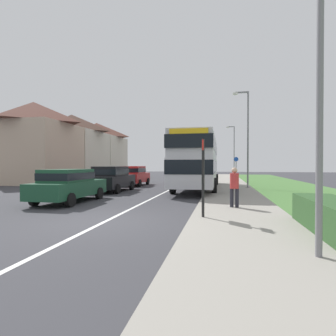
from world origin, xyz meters
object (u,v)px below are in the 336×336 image
at_px(bus_stop_sign, 203,172).
at_px(street_lamp_far, 233,148).
at_px(double_decker_bus, 198,160).
at_px(cycle_route_sign, 236,168).
at_px(pedestrian_at_stop, 234,185).
at_px(street_lamp_mid, 246,133).
at_px(parked_car_red, 134,175).
at_px(street_lamp_near, 314,35).
at_px(parked_car_dark_green, 69,184).
at_px(parked_car_black, 112,178).

distance_m(bus_stop_sign, street_lamp_far, 30.71).
bearing_deg(double_decker_bus, cycle_route_sign, 68.68).
distance_m(pedestrian_at_stop, street_lamp_mid, 10.14).
bearing_deg(parked_car_red, street_lamp_mid, -10.49).
relative_size(pedestrian_at_stop, street_lamp_near, 0.23).
xyz_separation_m(parked_car_dark_green, parked_car_red, (-0.24, 10.48, 0.04)).
distance_m(parked_car_dark_green, parked_car_black, 5.32).
relative_size(parked_car_dark_green, bus_stop_sign, 1.72).
bearing_deg(bus_stop_sign, street_lamp_mid, 78.76).
xyz_separation_m(street_lamp_near, street_lamp_far, (0.03, 33.90, -0.02)).
relative_size(parked_car_red, street_lamp_mid, 0.57).
relative_size(double_decker_bus, parked_car_black, 2.62).
relative_size(double_decker_bus, parked_car_dark_green, 2.56).
bearing_deg(cycle_route_sign, parked_car_black, -129.37).
relative_size(cycle_route_sign, street_lamp_mid, 0.36).
bearing_deg(parked_car_dark_green, cycle_route_sign, 61.71).
xyz_separation_m(parked_car_red, pedestrian_at_stop, (7.79, -11.25, 0.07)).
xyz_separation_m(cycle_route_sign, street_lamp_mid, (0.36, -6.93, 2.65)).
bearing_deg(parked_car_black, street_lamp_far, 68.44).
height_order(double_decker_bus, parked_car_red, double_decker_bus).
distance_m(double_decker_bus, bus_stop_sign, 10.93).
bearing_deg(street_lamp_mid, parked_car_red, 169.51).
height_order(pedestrian_at_stop, street_lamp_mid, street_lamp_mid).
relative_size(parked_car_dark_green, street_lamp_near, 0.63).
bearing_deg(street_lamp_far, parked_car_black, -111.56).
xyz_separation_m(parked_car_dark_green, cycle_route_sign, (8.47, 15.73, 0.56)).
xyz_separation_m(double_decker_bus, cycle_route_sign, (3.07, 7.87, -0.72)).
relative_size(cycle_route_sign, street_lamp_far, 0.35).
bearing_deg(pedestrian_at_stop, parked_car_red, 124.72).
xyz_separation_m(double_decker_bus, parked_car_red, (-5.64, 2.62, -1.24)).
xyz_separation_m(double_decker_bus, bus_stop_sign, (1.09, -10.86, -0.60)).
bearing_deg(cycle_route_sign, bus_stop_sign, -96.05).
distance_m(double_decker_bus, street_lamp_far, 20.04).
relative_size(double_decker_bus, cycle_route_sign, 4.53).
bearing_deg(parked_car_dark_green, street_lamp_far, 72.46).
relative_size(parked_car_red, bus_stop_sign, 1.54).
xyz_separation_m(parked_car_black, pedestrian_at_stop, (7.63, -6.09, 0.06)).
relative_size(double_decker_bus, bus_stop_sign, 4.39).
height_order(parked_car_black, bus_stop_sign, bus_stop_sign).
bearing_deg(street_lamp_near, street_lamp_far, 89.96).
height_order(parked_car_red, pedestrian_at_stop, pedestrian_at_stop).
height_order(cycle_route_sign, street_lamp_far, street_lamp_far).
distance_m(parked_car_red, street_lamp_near, 19.33).
distance_m(double_decker_bus, parked_car_black, 6.16).
relative_size(pedestrian_at_stop, street_lamp_far, 0.23).
distance_m(parked_car_dark_green, cycle_route_sign, 17.87).
relative_size(parked_car_red, pedestrian_at_stop, 2.40).
bearing_deg(street_lamp_mid, bus_stop_sign, -101.24).
height_order(parked_car_red, street_lamp_near, street_lamp_near).
bearing_deg(cycle_route_sign, street_lamp_near, -89.46).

